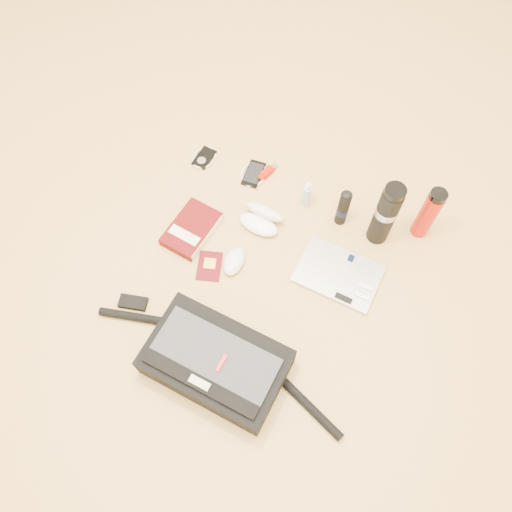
% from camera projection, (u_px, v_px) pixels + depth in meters
% --- Properties ---
extents(ground, '(4.00, 4.00, 0.00)m').
position_uv_depth(ground, '(256.00, 287.00, 1.78)').
color(ground, tan).
rests_on(ground, ground).
extents(messenger_bag, '(0.91, 0.28, 0.13)m').
position_uv_depth(messenger_bag, '(215.00, 362.00, 1.60)').
color(messenger_bag, black).
rests_on(messenger_bag, ground).
extents(laptop, '(0.29, 0.21, 0.03)m').
position_uv_depth(laptop, '(338.00, 274.00, 1.79)').
color(laptop, '#B0B1B3').
rests_on(laptop, ground).
extents(book, '(0.16, 0.23, 0.04)m').
position_uv_depth(book, '(192.00, 229.00, 1.87)').
color(book, '#450608').
rests_on(book, ground).
extents(passport, '(0.12, 0.14, 0.01)m').
position_uv_depth(passport, '(209.00, 266.00, 1.82)').
color(passport, '#49040B').
rests_on(passport, ground).
extents(mouse, '(0.09, 0.13, 0.04)m').
position_uv_depth(mouse, '(234.00, 261.00, 1.81)').
color(mouse, silver).
rests_on(mouse, ground).
extents(sunglasses_case, '(0.16, 0.13, 0.09)m').
position_uv_depth(sunglasses_case, '(262.00, 219.00, 1.88)').
color(sunglasses_case, white).
rests_on(sunglasses_case, ground).
extents(ipod, '(0.09, 0.10, 0.01)m').
position_uv_depth(ipod, '(204.00, 158.00, 2.04)').
color(ipod, black).
rests_on(ipod, ground).
extents(phone, '(0.11, 0.14, 0.01)m').
position_uv_depth(phone, '(254.00, 174.00, 2.00)').
color(phone, black).
rests_on(phone, ground).
extents(inhaler, '(0.04, 0.10, 0.03)m').
position_uv_depth(inhaler, '(268.00, 172.00, 2.00)').
color(inhaler, '#A01000').
rests_on(inhaler, ground).
extents(spray_bottle, '(0.04, 0.04, 0.13)m').
position_uv_depth(spray_bottle, '(307.00, 195.00, 1.89)').
color(spray_bottle, '#97B6CA').
rests_on(spray_bottle, ground).
extents(aerosol_can, '(0.06, 0.06, 0.18)m').
position_uv_depth(aerosol_can, '(343.00, 208.00, 1.83)').
color(aerosol_can, black).
rests_on(aerosol_can, ground).
extents(thermos_black, '(0.10, 0.10, 0.30)m').
position_uv_depth(thermos_black, '(386.00, 214.00, 1.74)').
color(thermos_black, black).
rests_on(thermos_black, ground).
extents(thermos_red, '(0.08, 0.08, 0.25)m').
position_uv_depth(thermos_red, '(428.00, 213.00, 1.78)').
color(thermos_red, '#A8150A').
rests_on(thermos_red, ground).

